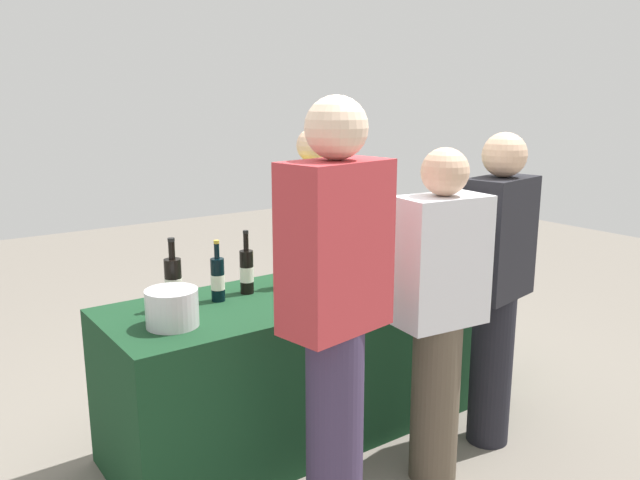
{
  "coord_description": "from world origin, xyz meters",
  "views": [
    {
      "loc": [
        -1.84,
        -2.57,
        1.74
      ],
      "look_at": [
        0.0,
        0.0,
        1.03
      ],
      "focal_mm": 35.71,
      "sensor_mm": 36.0,
      "label": 1
    }
  ],
  "objects_px": {
    "wine_glass_3": "(441,249)",
    "wine_bottle_0": "(173,283)",
    "wine_glass_1": "(390,263)",
    "guest_2": "(497,281)",
    "wine_bottle_1": "(218,279)",
    "wine_bottle_7": "(419,243)",
    "wine_bottle_2": "(247,271)",
    "wine_bottle_4": "(314,262)",
    "wine_bottle_6": "(368,253)",
    "guest_1": "(439,309)",
    "wine_bottle_3": "(283,268)",
    "wine_glass_2": "(421,258)",
    "wine_bottle_5": "(327,254)",
    "wine_glass_0": "(186,301)",
    "ice_bucket": "(172,308)",
    "guest_0": "(335,308)",
    "server_pouring": "(314,244)"
  },
  "relations": [
    {
      "from": "guest_2",
      "to": "wine_bottle_4",
      "type": "bearing_deg",
      "value": 117.8
    },
    {
      "from": "ice_bucket",
      "to": "wine_glass_1",
      "type": "bearing_deg",
      "value": -1.11
    },
    {
      "from": "wine_glass_1",
      "to": "guest_2",
      "type": "xyz_separation_m",
      "value": [
        0.24,
        -0.52,
        -0.02
      ]
    },
    {
      "from": "wine_bottle_3",
      "to": "guest_2",
      "type": "relative_size",
      "value": 0.18
    },
    {
      "from": "ice_bucket",
      "to": "guest_0",
      "type": "height_order",
      "value": "guest_0"
    },
    {
      "from": "wine_bottle_4",
      "to": "wine_bottle_6",
      "type": "xyz_separation_m",
      "value": [
        0.34,
        -0.04,
        0.01
      ]
    },
    {
      "from": "wine_glass_0",
      "to": "wine_bottle_0",
      "type": "bearing_deg",
      "value": 81.07
    },
    {
      "from": "wine_bottle_1",
      "to": "wine_bottle_0",
      "type": "bearing_deg",
      "value": 178.1
    },
    {
      "from": "wine_bottle_1",
      "to": "wine_glass_1",
      "type": "relative_size",
      "value": 2.22
    },
    {
      "from": "wine_bottle_1",
      "to": "wine_bottle_7",
      "type": "xyz_separation_m",
      "value": [
        1.31,
        -0.02,
        0.01
      ]
    },
    {
      "from": "wine_bottle_6",
      "to": "guest_2",
      "type": "bearing_deg",
      "value": -70.73
    },
    {
      "from": "wine_glass_1",
      "to": "server_pouring",
      "type": "height_order",
      "value": "server_pouring"
    },
    {
      "from": "wine_bottle_1",
      "to": "guest_1",
      "type": "distance_m",
      "value": 1.05
    },
    {
      "from": "wine_glass_0",
      "to": "wine_bottle_7",
      "type": "bearing_deg",
      "value": 6.46
    },
    {
      "from": "wine_bottle_4",
      "to": "wine_bottle_1",
      "type": "bearing_deg",
      "value": 179.57
    },
    {
      "from": "server_pouring",
      "to": "wine_bottle_4",
      "type": "bearing_deg",
      "value": 47.23
    },
    {
      "from": "wine_bottle_0",
      "to": "wine_bottle_1",
      "type": "height_order",
      "value": "wine_bottle_0"
    },
    {
      "from": "wine_glass_1",
      "to": "guest_1",
      "type": "height_order",
      "value": "guest_1"
    },
    {
      "from": "wine_bottle_2",
      "to": "guest_2",
      "type": "height_order",
      "value": "guest_2"
    },
    {
      "from": "wine_bottle_2",
      "to": "guest_2",
      "type": "relative_size",
      "value": 0.2
    },
    {
      "from": "wine_bottle_0",
      "to": "wine_glass_3",
      "type": "bearing_deg",
      "value": -6.63
    },
    {
      "from": "wine_bottle_2",
      "to": "wine_bottle_4",
      "type": "xyz_separation_m",
      "value": [
        0.39,
        -0.03,
        -0.01
      ]
    },
    {
      "from": "wine_bottle_5",
      "to": "wine_bottle_7",
      "type": "bearing_deg",
      "value": -6.46
    },
    {
      "from": "wine_bottle_6",
      "to": "wine_bottle_4",
      "type": "bearing_deg",
      "value": 173.9
    },
    {
      "from": "wine_bottle_1",
      "to": "wine_bottle_6",
      "type": "relative_size",
      "value": 0.95
    },
    {
      "from": "wine_glass_1",
      "to": "wine_bottle_4",
      "type": "bearing_deg",
      "value": 147.48
    },
    {
      "from": "wine_bottle_7",
      "to": "wine_bottle_0",
      "type": "bearing_deg",
      "value": 178.89
    },
    {
      "from": "wine_glass_3",
      "to": "wine_glass_0",
      "type": "bearing_deg",
      "value": -179.08
    },
    {
      "from": "wine_glass_2",
      "to": "wine_bottle_0",
      "type": "bearing_deg",
      "value": 168.79
    },
    {
      "from": "wine_bottle_6",
      "to": "guest_0",
      "type": "height_order",
      "value": "guest_0"
    },
    {
      "from": "wine_bottle_5",
      "to": "wine_bottle_6",
      "type": "distance_m",
      "value": 0.23
    },
    {
      "from": "wine_bottle_4",
      "to": "server_pouring",
      "type": "bearing_deg",
      "value": 55.2
    },
    {
      "from": "wine_bottle_0",
      "to": "wine_bottle_4",
      "type": "xyz_separation_m",
      "value": [
        0.79,
        -0.01,
        -0.02
      ]
    },
    {
      "from": "wine_glass_0",
      "to": "wine_glass_1",
      "type": "bearing_deg",
      "value": -1.08
    },
    {
      "from": "ice_bucket",
      "to": "server_pouring",
      "type": "relative_size",
      "value": 0.14
    },
    {
      "from": "wine_glass_3",
      "to": "wine_bottle_2",
      "type": "bearing_deg",
      "value": 170.19
    },
    {
      "from": "wine_bottle_4",
      "to": "wine_glass_2",
      "type": "height_order",
      "value": "wine_bottle_4"
    },
    {
      "from": "wine_bottle_2",
      "to": "guest_0",
      "type": "relative_size",
      "value": 0.18
    },
    {
      "from": "wine_glass_3",
      "to": "wine_bottle_0",
      "type": "bearing_deg",
      "value": 173.37
    },
    {
      "from": "wine_bottle_2",
      "to": "ice_bucket",
      "type": "height_order",
      "value": "wine_bottle_2"
    },
    {
      "from": "wine_bottle_2",
      "to": "guest_2",
      "type": "bearing_deg",
      "value": -38.23
    },
    {
      "from": "wine_glass_2",
      "to": "guest_1",
      "type": "height_order",
      "value": "guest_1"
    },
    {
      "from": "ice_bucket",
      "to": "wine_glass_3",
      "type": "bearing_deg",
      "value": 0.82
    },
    {
      "from": "wine_bottle_3",
      "to": "wine_bottle_6",
      "type": "xyz_separation_m",
      "value": [
        0.53,
        -0.04,
        0.01
      ]
    },
    {
      "from": "wine_bottle_1",
      "to": "guest_2",
      "type": "height_order",
      "value": "guest_2"
    },
    {
      "from": "wine_bottle_2",
      "to": "wine_bottle_6",
      "type": "height_order",
      "value": "wine_bottle_2"
    },
    {
      "from": "wine_bottle_0",
      "to": "wine_glass_1",
      "type": "xyz_separation_m",
      "value": [
        1.13,
        -0.23,
        -0.03
      ]
    },
    {
      "from": "wine_bottle_5",
      "to": "wine_glass_1",
      "type": "distance_m",
      "value": 0.35
    },
    {
      "from": "wine_bottle_2",
      "to": "wine_glass_3",
      "type": "relative_size",
      "value": 2.24
    },
    {
      "from": "wine_glass_1",
      "to": "guest_2",
      "type": "distance_m",
      "value": 0.57
    }
  ]
}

